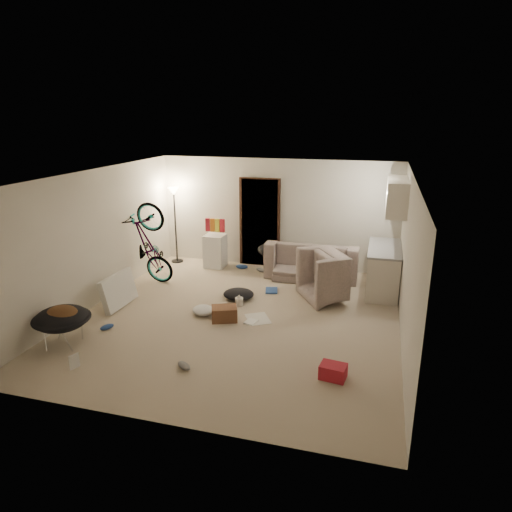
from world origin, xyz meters
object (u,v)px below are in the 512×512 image
(sofa, at_px, (312,264))
(juicer, at_px, (239,301))
(kitchen_counter, at_px, (383,270))
(mini_fridge, at_px, (215,251))
(tv_box, at_px, (118,290))
(saucer_chair, at_px, (62,323))
(armchair, at_px, (339,280))
(drink_case_a, at_px, (224,314))
(drink_case_b, at_px, (333,371))
(bicycle, at_px, (150,262))
(floor_lamp, at_px, (175,209))

(sofa, relative_size, juicer, 9.00)
(kitchen_counter, height_order, mini_fridge, kitchen_counter)
(mini_fridge, relative_size, tv_box, 0.82)
(saucer_chair, bearing_deg, armchair, 38.56)
(kitchen_counter, bearing_deg, drink_case_a, -140.39)
(mini_fridge, bearing_deg, tv_box, -108.75)
(armchair, xyz_separation_m, tv_box, (-3.90, -1.54, -0.04))
(drink_case_a, distance_m, drink_case_b, 2.43)
(juicer, bearing_deg, drink_case_a, -94.61)
(saucer_chair, height_order, drink_case_a, saucer_chair)
(kitchen_counter, height_order, bicycle, bicycle)
(saucer_chair, xyz_separation_m, tv_box, (0.00, 1.58, -0.06))
(armchair, distance_m, drink_case_b, 2.96)
(mini_fridge, bearing_deg, juicer, -58.42)
(armchair, bearing_deg, saucer_chair, 96.69)
(saucer_chair, bearing_deg, sofa, 52.02)
(drink_case_a, bearing_deg, saucer_chair, -165.80)
(floor_lamp, relative_size, armchair, 1.70)
(sofa, height_order, armchair, armchair)
(mini_fridge, distance_m, saucer_chair, 4.33)
(floor_lamp, distance_m, saucer_chair, 4.43)
(sofa, bearing_deg, saucer_chair, 52.04)
(kitchen_counter, relative_size, tv_box, 1.60)
(juicer, bearing_deg, kitchen_counter, 30.16)
(saucer_chair, xyz_separation_m, drink_case_b, (4.13, 0.17, -0.27))
(drink_case_b, bearing_deg, floor_lamp, 143.66)
(drink_case_a, xyz_separation_m, drink_case_b, (2.03, -1.33, -0.02))
(drink_case_a, bearing_deg, juicer, 64.02)
(drink_case_a, distance_m, juicer, 0.68)
(tv_box, xyz_separation_m, juicer, (2.16, 0.61, -0.22))
(armchair, bearing_deg, drink_case_a, 99.89)
(sofa, height_order, tv_box, tv_box)
(saucer_chair, relative_size, tv_box, 0.93)
(mini_fridge, bearing_deg, bicycle, -122.75)
(drink_case_b, xyz_separation_m, juicer, (-1.97, 2.01, -0.01))
(floor_lamp, bearing_deg, kitchen_counter, -7.66)
(mini_fridge, height_order, saucer_chair, mini_fridge)
(bicycle, bearing_deg, mini_fridge, -29.13)
(mini_fridge, bearing_deg, armchair, -20.00)
(drink_case_a, bearing_deg, tv_box, 156.69)
(kitchen_counter, distance_m, armchair, 1.01)
(floor_lamp, bearing_deg, armchair, -16.90)
(armchair, height_order, mini_fridge, mini_fridge)
(mini_fridge, height_order, drink_case_b, mini_fridge)
(kitchen_counter, bearing_deg, saucer_chair, -142.13)
(floor_lamp, bearing_deg, saucer_chair, -88.68)
(tv_box, bearing_deg, bicycle, 91.39)
(mini_fridge, bearing_deg, floor_lamp, 175.05)
(floor_lamp, height_order, armchair, floor_lamp)
(saucer_chair, relative_size, drink_case_b, 2.49)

